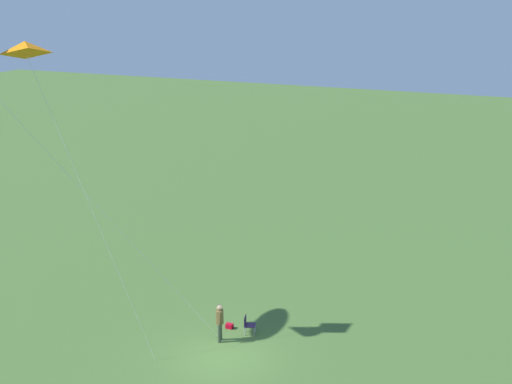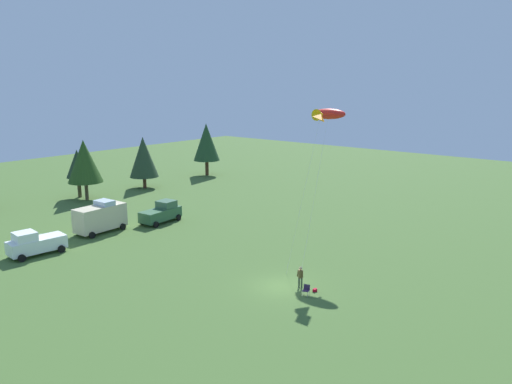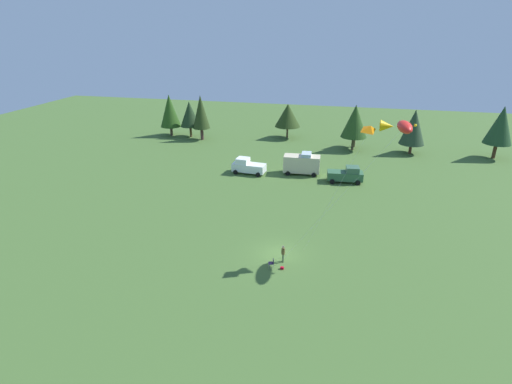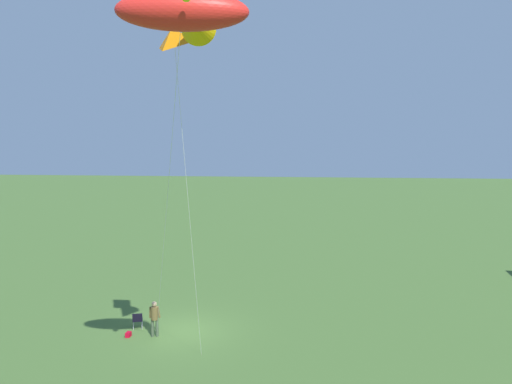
{
  "view_description": "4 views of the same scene",
  "coord_description": "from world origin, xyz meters",
  "px_view_note": "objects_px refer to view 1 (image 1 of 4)",
  "views": [
    {
      "loc": [
        -11.79,
        24.04,
        15.09
      ],
      "look_at": [
        -2.59,
        2.47,
        8.23
      ],
      "focal_mm": 50.0,
      "sensor_mm": 36.0,
      "label": 1
    },
    {
      "loc": [
        -29.4,
        -21.6,
        15.59
      ],
      "look_at": [
        0.57,
        3.03,
        7.05
      ],
      "focal_mm": 35.0,
      "sensor_mm": 36.0,
      "label": 2
    },
    {
      "loc": [
        5.5,
        -33.76,
        21.04
      ],
      "look_at": [
        -2.19,
        -0.08,
        6.5
      ],
      "focal_mm": 28.0,
      "sensor_mm": 36.0,
      "label": 3
    },
    {
      "loc": [
        23.09,
        5.48,
        9.89
      ],
      "look_at": [
        -0.44,
        3.49,
        6.9
      ],
      "focal_mm": 35.0,
      "sensor_mm": 36.0,
      "label": 4
    }
  ],
  "objects_px": {
    "folding_chair": "(248,324)",
    "kite_delta_orange": "(25,48)",
    "backpack_on_grass": "(229,326)",
    "person_kite_flyer": "(220,320)"
  },
  "relations": [
    {
      "from": "folding_chair",
      "to": "kite_delta_orange",
      "type": "bearing_deg",
      "value": -168.23
    },
    {
      "from": "backpack_on_grass",
      "to": "folding_chair",
      "type": "bearing_deg",
      "value": 171.95
    },
    {
      "from": "backpack_on_grass",
      "to": "person_kite_flyer",
      "type": "bearing_deg",
      "value": 96.13
    },
    {
      "from": "folding_chair",
      "to": "backpack_on_grass",
      "type": "bearing_deg",
      "value": 156.52
    },
    {
      "from": "folding_chair",
      "to": "kite_delta_orange",
      "type": "xyz_separation_m",
      "value": [
        7.73,
        3.97,
        12.19
      ]
    },
    {
      "from": "person_kite_flyer",
      "to": "backpack_on_grass",
      "type": "height_order",
      "value": "person_kite_flyer"
    },
    {
      "from": "kite_delta_orange",
      "to": "backpack_on_grass",
      "type": "bearing_deg",
      "value": -148.6
    },
    {
      "from": "person_kite_flyer",
      "to": "backpack_on_grass",
      "type": "relative_size",
      "value": 5.44
    },
    {
      "from": "person_kite_flyer",
      "to": "folding_chair",
      "type": "distance_m",
      "value": 1.51
    },
    {
      "from": "backpack_on_grass",
      "to": "kite_delta_orange",
      "type": "distance_m",
      "value": 14.84
    }
  ]
}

